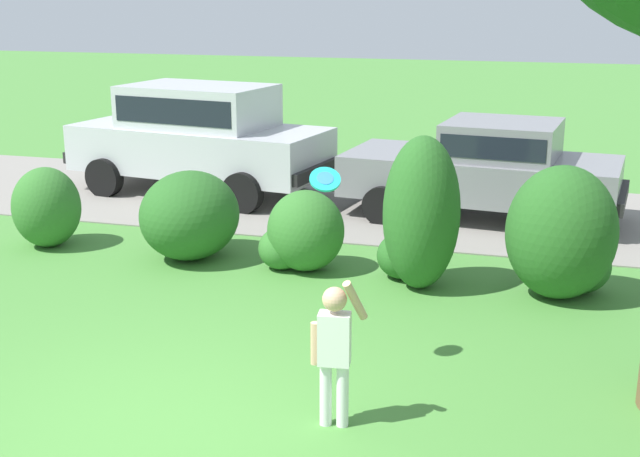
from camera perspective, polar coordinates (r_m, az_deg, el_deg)
ground_plane at (r=7.21m, az=-11.42°, el=-13.32°), size 80.00×80.00×0.00m
driveway_strip at (r=14.10m, az=3.27°, el=1.51°), size 28.00×4.40×0.02m
shrub_near_tree at (r=12.40m, az=-18.07°, el=1.27°), size 0.94×0.96×1.13m
shrub_centre_left at (r=11.36m, az=-8.82°, el=0.89°), size 1.30×1.48×1.19m
shrub_centre at (r=10.77m, az=-1.26°, el=-0.36°), size 1.12×0.94×1.05m
shrub_centre_right at (r=10.12m, az=6.73°, el=0.67°), size 1.05×1.14×1.86m
shrub_far_end at (r=10.14m, az=16.18°, el=-0.55°), size 1.27×1.23×1.58m
parked_sedan at (r=13.44m, az=11.22°, el=4.18°), size 4.55×2.40×1.56m
parked_suv at (r=15.02m, az=-8.18°, el=6.40°), size 4.91×2.59×1.92m
child_thrower at (r=6.86m, az=0.99°, el=-7.89°), size 0.44×0.30×1.29m
frisbee at (r=7.50m, az=0.35°, el=3.36°), size 0.32×0.25×0.24m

